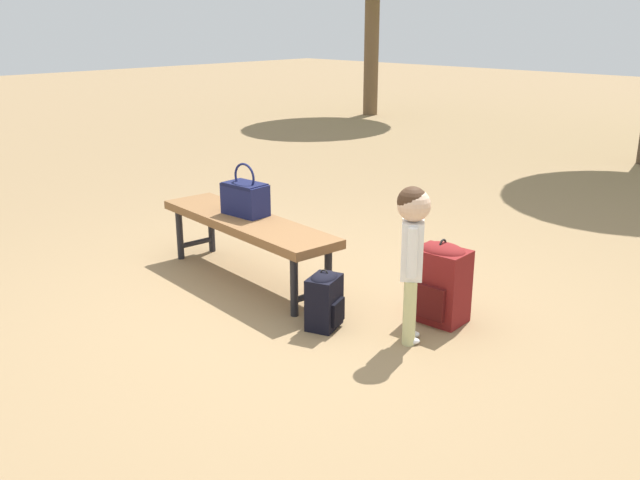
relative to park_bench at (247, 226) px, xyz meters
name	(u,v)px	position (x,y,z in m)	size (l,w,h in m)	color
ground_plane	(302,312)	(0.68, -0.14, -0.39)	(40.00, 40.00, 0.00)	#8C704C
park_bench	(247,226)	(0.00, 0.00, 0.00)	(1.63, 0.55, 0.45)	brown
handbag	(245,197)	(-0.08, 0.06, 0.18)	(0.33, 0.20, 0.37)	#191E4C
child_standing	(412,240)	(1.40, 0.01, 0.21)	(0.19, 0.21, 0.91)	#CCCC8C
backpack_large	(441,280)	(1.37, 0.36, -0.13)	(0.32, 0.29, 0.52)	maroon
backpack_small	(324,299)	(0.93, -0.20, -0.21)	(0.23, 0.26, 0.37)	black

